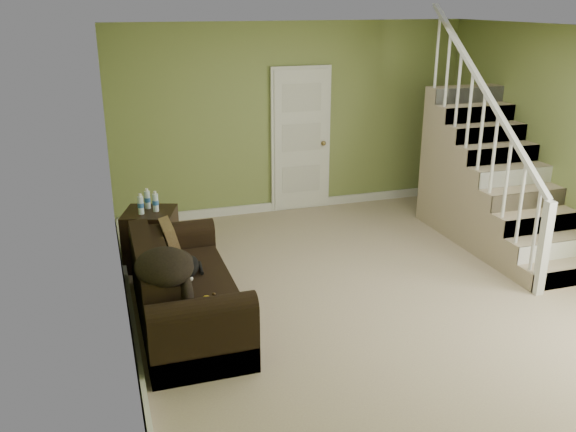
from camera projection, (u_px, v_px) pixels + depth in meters
floor at (374, 288)px, 6.39m from camera, size 5.00×5.50×0.01m
ceiling at (388, 30)px, 5.52m from camera, size 5.00×5.50×0.01m
wall_back at (293, 119)px, 8.42m from camera, size 5.00×0.04×2.60m
wall_left at (116, 191)px, 5.24m from camera, size 0.04×5.50×2.60m
baseboard_back at (293, 205)px, 8.81m from camera, size 5.00×0.04×0.12m
baseboard_left at (132, 318)px, 5.66m from camera, size 0.04×5.50×0.12m
baseboard_right at (568, 255)px, 7.07m from camera, size 0.04×5.50×0.12m
door at (301, 140)px, 8.51m from camera, size 0.86×0.12×2.02m
staircase at (489, 187)px, 7.61m from camera, size 1.00×2.51×2.82m
sofa at (182, 294)px, 5.60m from camera, size 0.87×2.01×0.79m
side_table at (151, 238)px, 6.83m from camera, size 0.68×0.68×0.88m
cat at (189, 267)px, 5.62m from camera, size 0.29×0.52×0.25m
banana at (211, 301)px, 5.13m from camera, size 0.14×0.22×0.06m
throw_pillow at (172, 241)px, 6.02m from camera, size 0.21×0.41×0.41m
throw_blanket at (164, 267)px, 4.92m from camera, size 0.65×0.74×0.25m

